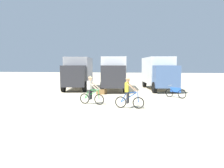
# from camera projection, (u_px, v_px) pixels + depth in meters

# --- Properties ---
(ground_plane) EXTENTS (120.00, 120.00, 0.00)m
(ground_plane) POSITION_uv_depth(u_px,v_px,m) (101.00, 108.00, 12.27)
(ground_plane) COLOR beige
(box_truck_grey_hauler) EXTENTS (3.29, 7.01, 3.35)m
(box_truck_grey_hauler) POSITION_uv_depth(u_px,v_px,m) (79.00, 71.00, 22.41)
(box_truck_grey_hauler) COLOR #9E9EA3
(box_truck_grey_hauler) RESTS_ON ground
(box_truck_avon_van) EXTENTS (3.17, 6.99, 3.35)m
(box_truck_avon_van) POSITION_uv_depth(u_px,v_px,m) (114.00, 72.00, 21.59)
(box_truck_avon_van) COLOR white
(box_truck_avon_van) RESTS_ON ground
(box_truck_white_box) EXTENTS (3.51, 7.06, 3.35)m
(box_truck_white_box) POSITION_uv_depth(u_px,v_px,m) (158.00, 72.00, 21.62)
(box_truck_white_box) COLOR white
(box_truck_white_box) RESTS_ON ground
(cyclist_orange_shirt) EXTENTS (1.70, 0.58, 1.82)m
(cyclist_orange_shirt) POSITION_uv_depth(u_px,v_px,m) (91.00, 91.00, 13.46)
(cyclist_orange_shirt) COLOR black
(cyclist_orange_shirt) RESTS_ON ground
(cyclist_cowboy_hat) EXTENTS (1.73, 0.52, 1.82)m
(cyclist_cowboy_hat) POSITION_uv_depth(u_px,v_px,m) (129.00, 94.00, 12.20)
(cyclist_cowboy_hat) COLOR black
(cyclist_cowboy_hat) RESTS_ON ground
(bicycle_spare) EXTENTS (1.45, 1.05, 0.97)m
(bicycle_spare) POSITION_uv_depth(u_px,v_px,m) (176.00, 93.00, 16.18)
(bicycle_spare) COLOR black
(bicycle_spare) RESTS_ON ground
(supply_crate) EXTENTS (0.82, 0.88, 0.42)m
(supply_crate) POSITION_uv_depth(u_px,v_px,m) (102.00, 92.00, 18.38)
(supply_crate) COLOR olive
(supply_crate) RESTS_ON ground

